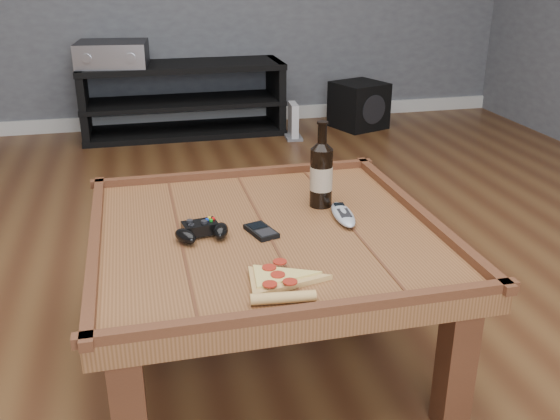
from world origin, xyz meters
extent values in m
plane|color=#462614|center=(0.00, 0.00, 0.00)|extent=(6.00, 6.00, 0.00)
cube|color=silver|center=(0.00, 2.99, 0.05)|extent=(5.00, 0.02, 0.10)
cube|color=brown|center=(0.00, 0.00, 0.42)|extent=(1.00, 1.00, 0.06)
cube|color=#3D1E10|center=(-0.42, -0.42, 0.20)|extent=(0.08, 0.08, 0.39)
cube|color=#3D1E10|center=(0.42, -0.42, 0.20)|extent=(0.08, 0.08, 0.39)
cube|color=#3D1E10|center=(-0.42, 0.42, 0.20)|extent=(0.08, 0.08, 0.39)
cube|color=#3D1E10|center=(0.42, 0.42, 0.20)|extent=(0.08, 0.08, 0.39)
cube|color=#3D1E10|center=(0.00, 0.48, 0.46)|extent=(1.03, 0.03, 0.03)
cube|color=#3D1E10|center=(0.00, -0.48, 0.46)|extent=(1.03, 0.03, 0.03)
cube|color=#3D1E10|center=(0.48, 0.00, 0.46)|extent=(0.03, 1.03, 0.03)
cube|color=#3D1E10|center=(-0.48, 0.00, 0.46)|extent=(0.03, 1.03, 0.03)
cube|color=black|center=(0.00, 2.75, 0.48)|extent=(1.40, 0.45, 0.04)
cube|color=black|center=(0.00, 2.75, 0.23)|extent=(1.40, 0.45, 0.03)
cube|color=black|center=(0.00, 2.75, 0.02)|extent=(1.40, 0.45, 0.04)
cube|color=black|center=(-0.67, 2.75, 0.25)|extent=(0.05, 0.44, 0.50)
cube|color=black|center=(0.67, 2.75, 0.25)|extent=(0.05, 0.44, 0.50)
cylinder|color=black|center=(0.21, 0.14, 0.54)|extent=(0.07, 0.07, 0.19)
cone|color=black|center=(0.21, 0.14, 0.66)|extent=(0.07, 0.07, 0.03)
cylinder|color=black|center=(0.21, 0.14, 0.69)|extent=(0.03, 0.03, 0.07)
cylinder|color=black|center=(0.21, 0.14, 0.72)|extent=(0.04, 0.04, 0.01)
cylinder|color=tan|center=(0.21, 0.14, 0.54)|extent=(0.07, 0.07, 0.08)
cube|color=black|center=(-0.19, 0.00, 0.47)|extent=(0.11, 0.07, 0.03)
ellipsoid|color=black|center=(-0.24, -0.04, 0.47)|extent=(0.08, 0.09, 0.04)
ellipsoid|color=black|center=(-0.14, -0.02, 0.47)|extent=(0.06, 0.09, 0.04)
cylinder|color=black|center=(-0.22, 0.01, 0.49)|extent=(0.02, 0.02, 0.01)
cylinder|color=black|center=(-0.18, 0.00, 0.49)|extent=(0.02, 0.02, 0.01)
cylinder|color=yellow|center=(-0.16, 0.03, 0.49)|extent=(0.01, 0.01, 0.01)
cylinder|color=red|center=(-0.15, 0.02, 0.49)|extent=(0.01, 0.01, 0.01)
cylinder|color=#0C33CC|center=(-0.17, 0.01, 0.49)|extent=(0.01, 0.01, 0.01)
cylinder|color=#0C9919|center=(-0.16, 0.01, 0.49)|extent=(0.01, 0.01, 0.01)
cylinder|color=tan|center=(-0.05, -0.42, 0.46)|extent=(0.16, 0.04, 0.03)
cylinder|color=#AD2016|center=(-0.07, -0.36, 0.47)|extent=(0.04, 0.04, 0.00)
cylinder|color=#AD2016|center=(-0.02, -0.36, 0.47)|extent=(0.04, 0.04, 0.00)
cylinder|color=#AD2016|center=(-0.04, -0.32, 0.47)|extent=(0.04, 0.04, 0.00)
cylinder|color=#AD2016|center=(-0.05, -0.28, 0.47)|extent=(0.04, 0.04, 0.00)
cylinder|color=#AD2016|center=(-0.02, -0.25, 0.47)|extent=(0.04, 0.04, 0.00)
cube|color=black|center=(-0.02, -0.03, 0.46)|extent=(0.09, 0.13, 0.01)
cube|color=black|center=(-0.03, 0.00, 0.46)|extent=(0.06, 0.06, 0.00)
cube|color=black|center=(-0.01, -0.05, 0.46)|extent=(0.06, 0.06, 0.00)
ellipsoid|color=#A0A6AE|center=(0.25, 0.02, 0.46)|extent=(0.08, 0.20, 0.03)
cube|color=black|center=(0.25, 0.08, 0.48)|extent=(0.03, 0.03, 0.00)
cube|color=black|center=(0.25, 0.01, 0.48)|extent=(0.04, 0.07, 0.00)
cube|color=black|center=(-0.45, 2.75, 0.58)|extent=(0.49, 0.42, 0.16)
cube|color=#B9BCC4|center=(-0.47, 2.57, 0.58)|extent=(0.45, 0.06, 0.16)
cylinder|color=#B9BCC4|center=(-0.61, 2.57, 0.58)|extent=(0.06, 0.02, 0.06)
cylinder|color=#B9BCC4|center=(-0.34, 2.54, 0.58)|extent=(0.06, 0.02, 0.06)
cube|color=black|center=(1.27, 2.63, 0.17)|extent=(0.43, 0.43, 0.33)
cylinder|color=black|center=(1.33, 2.47, 0.17)|extent=(0.20, 0.08, 0.21)
cube|color=slate|center=(0.73, 2.46, 0.01)|extent=(0.13, 0.20, 0.02)
cube|color=silver|center=(0.73, 2.46, 0.13)|extent=(0.06, 0.18, 0.23)
camera|label=1|loc=(-0.35, -1.64, 1.20)|focal=40.00mm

